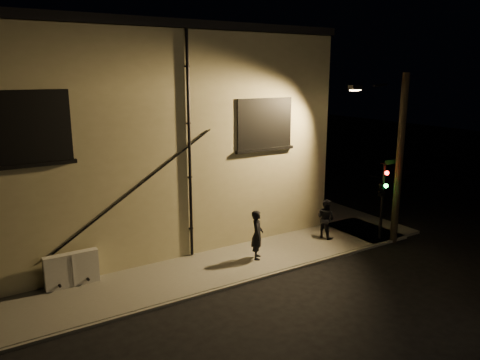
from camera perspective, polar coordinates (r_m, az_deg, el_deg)
ground at (r=16.97m, az=4.27°, el=-11.41°), size 90.00×90.00×0.00m
sidewalk at (r=20.95m, az=-0.24°, el=-6.32°), size 21.00×16.00×0.12m
building at (r=22.38m, az=-15.95°, el=5.88°), size 16.20×12.23×8.80m
utility_cabinet at (r=16.59m, az=-19.83°, el=-10.21°), size 1.72×0.29×1.13m
pedestrian_a at (r=17.64m, az=2.12°, el=-6.68°), size 0.76×0.82×1.88m
pedestrian_b at (r=20.16m, az=10.41°, el=-4.62°), size 0.76×0.91×1.69m
traffic_signal at (r=19.96m, az=16.93°, el=-0.96°), size 1.15×1.95×3.35m
streetlamp_pole at (r=20.01m, az=18.57°, el=2.92°), size 2.02×1.39×6.99m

